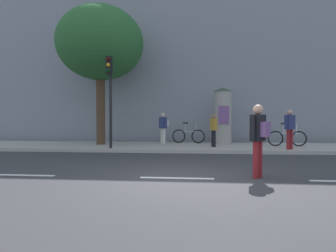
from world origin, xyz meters
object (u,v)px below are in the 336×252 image
object	(u,v)px
pedestrian_in_red_top	(290,126)
pedestrian_tallest	(163,126)
traffic_light	(110,86)
poster_column	(223,115)
street_tree	(100,44)
bicycle_upright	(188,136)
pedestrian_with_bag	(259,134)
bicycle_leaning	(287,138)
pedestrian_in_dark_shirt	(214,128)

from	to	relation	value
pedestrian_in_red_top	pedestrian_tallest	bearing A→B (deg)	158.39
traffic_light	poster_column	bearing A→B (deg)	28.97
street_tree	bicycle_upright	size ratio (longest dim) A/B	3.95
pedestrian_with_bag	bicycle_upright	distance (m)	8.38
bicycle_leaning	pedestrian_in_dark_shirt	bearing A→B (deg)	-169.79
pedestrian_tallest	bicycle_upright	world-z (taller)	pedestrian_tallest
traffic_light	street_tree	world-z (taller)	street_tree
pedestrian_tallest	poster_column	bearing A→B (deg)	4.92
poster_column	bicycle_leaning	bearing A→B (deg)	-19.72
traffic_light	pedestrian_in_dark_shirt	world-z (taller)	traffic_light
poster_column	pedestrian_in_dark_shirt	size ratio (longest dim) A/B	1.91
traffic_light	pedestrian_in_red_top	size ratio (longest dim) A/B	2.36
pedestrian_with_bag	pedestrian_in_red_top	bearing A→B (deg)	65.67
traffic_light	pedestrian_tallest	bearing A→B (deg)	51.26
pedestrian_tallest	bicycle_leaning	xyz separation A→B (m)	(5.92, -0.77, -0.55)
pedestrian_tallest	bicycle_upright	distance (m)	1.49
street_tree	bicycle_leaning	distance (m)	10.15
pedestrian_in_red_top	pedestrian_with_bag	bearing A→B (deg)	-114.33
bicycle_upright	street_tree	bearing A→B (deg)	-164.92
street_tree	pedestrian_with_bag	size ratio (longest dim) A/B	3.85
pedestrian_with_bag	pedestrian_in_red_top	size ratio (longest dim) A/B	1.07
pedestrian_with_bag	pedestrian_in_dark_shirt	world-z (taller)	pedestrian_with_bag
pedestrian_in_red_top	bicycle_upright	bearing A→B (deg)	147.25
pedestrian_in_dark_shirt	bicycle_leaning	world-z (taller)	pedestrian_in_dark_shirt
pedestrian_with_bag	bicycle_upright	xyz separation A→B (m)	(-1.88, 8.15, -0.53)
pedestrian_with_bag	pedestrian_tallest	bearing A→B (deg)	112.56
pedestrian_in_red_top	bicycle_leaning	xyz separation A→B (m)	(0.34, 1.44, -0.60)
pedestrian_tallest	bicycle_upright	bearing A→B (deg)	23.92
pedestrian_with_bag	pedestrian_in_red_top	world-z (taller)	pedestrian_in_red_top
pedestrian_in_red_top	bicycle_upright	world-z (taller)	pedestrian_in_red_top
pedestrian_in_red_top	pedestrian_tallest	distance (m)	6.01
traffic_light	poster_column	size ratio (longest dim) A/B	1.37
pedestrian_in_red_top	pedestrian_tallest	xyz separation A→B (m)	(-5.58, 2.21, -0.05)
pedestrian_in_dark_shirt	pedestrian_with_bag	bearing A→B (deg)	-83.70
bicycle_upright	pedestrian_in_red_top	bearing A→B (deg)	-32.75
poster_column	pedestrian_in_dark_shirt	xyz separation A→B (m)	(-0.57, -1.66, -0.59)
poster_column	street_tree	world-z (taller)	street_tree
traffic_light	poster_column	world-z (taller)	traffic_light
pedestrian_with_bag	street_tree	bearing A→B (deg)	131.87
pedestrian_in_dark_shirt	street_tree	bearing A→B (deg)	172.00
street_tree	pedestrian_tallest	world-z (taller)	street_tree
traffic_light	bicycle_leaning	bearing A→B (deg)	12.59
pedestrian_with_bag	pedestrian_tallest	size ratio (longest dim) A/B	1.13
bicycle_upright	bicycle_leaning	bearing A→B (deg)	-16.03
traffic_light	street_tree	xyz separation A→B (m)	(-1.05, 1.94, 2.35)
pedestrian_in_dark_shirt	poster_column	bearing A→B (deg)	71.09
poster_column	bicycle_leaning	xyz separation A→B (m)	(2.89, -1.04, -1.07)
pedestrian_tallest	pedestrian_in_red_top	bearing A→B (deg)	-21.61
pedestrian_in_dark_shirt	pedestrian_tallest	size ratio (longest dim) A/B	0.95
bicycle_leaning	poster_column	bearing A→B (deg)	160.28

